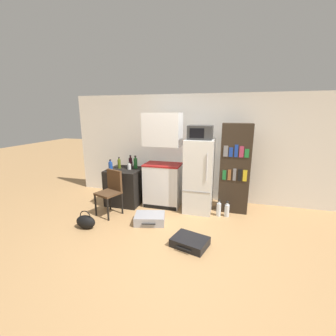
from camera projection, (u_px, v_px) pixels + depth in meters
ground_plane at (175, 240)px, 3.62m from camera, size 24.00×24.00×0.00m
wall_back at (204, 148)px, 5.15m from camera, size 6.40×0.10×2.41m
side_table at (125, 186)px, 5.07m from camera, size 0.73×0.71×0.79m
kitchen_hutch at (163, 164)px, 4.81m from camera, size 0.78×0.52×2.01m
refrigerator at (199, 176)px, 4.60m from camera, size 0.56×0.65×1.50m
microwave at (200, 132)px, 4.38m from camera, size 0.47×0.41×0.27m
bookshelf at (235, 169)px, 4.53m from camera, size 0.58×0.32×1.81m
bottle_milk_white at (129, 166)px, 4.94m from camera, size 0.09×0.09×0.15m
bottle_wine_dark at (131, 162)px, 5.09m from camera, size 0.08×0.08×0.28m
bottle_olive_oil at (119, 164)px, 5.02m from camera, size 0.07×0.07×0.25m
bottle_blue_soda at (111, 166)px, 4.79m from camera, size 0.09×0.09×0.25m
bottle_clear_short at (132, 163)px, 5.23m from camera, size 0.06×0.06×0.16m
bottle_green_tall at (136, 163)px, 5.01m from camera, size 0.08×0.08×0.29m
chair at (111, 188)px, 4.48m from camera, size 0.51×0.51×0.90m
suitcase_large_flat at (190, 242)px, 3.47m from camera, size 0.62×0.53×0.13m
suitcase_small_flat at (150, 219)px, 4.19m from camera, size 0.63×0.52×0.17m
handbag at (86, 222)px, 3.98m from camera, size 0.36×0.20×0.33m
water_bottle_front at (219, 209)px, 4.46m from camera, size 0.09×0.09×0.34m
water_bottle_middle at (227, 210)px, 4.44m from camera, size 0.09×0.09×0.31m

